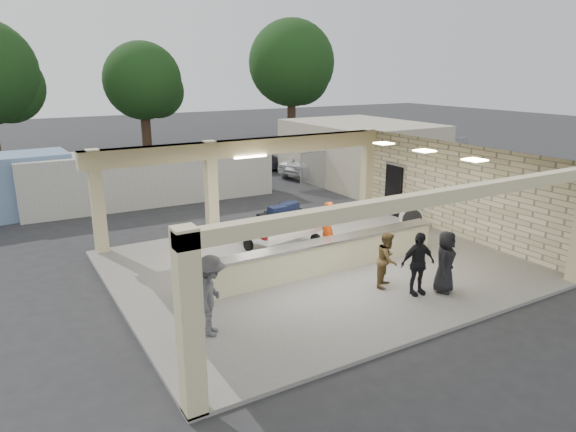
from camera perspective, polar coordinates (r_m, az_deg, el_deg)
ground at (r=16.17m, az=3.15°, el=-5.82°), size 120.00×120.00×0.00m
pavilion at (r=16.37m, az=2.56°, el=-0.54°), size 12.01×10.00×3.55m
baggage_counter at (r=15.58m, az=4.20°, el=-4.40°), size 8.20×0.58×0.98m
luggage_cart at (r=17.36m, az=-0.75°, el=-1.00°), size 2.88×2.11×1.52m
drum_fan at (r=19.80m, az=13.49°, el=-0.27°), size 0.89×0.61×0.95m
baggage_handler at (r=17.21m, az=4.44°, el=-1.16°), size 0.38×0.64×1.68m
passenger_a at (r=14.64m, az=10.98°, el=-4.76°), size 0.82×0.72×1.58m
passenger_b at (r=14.27m, az=14.22°, el=-5.15°), size 1.08×0.54×1.75m
passenger_c at (r=11.91m, az=-8.53°, el=-8.75°), size 1.01×1.28×1.91m
passenger_d at (r=14.65m, az=17.07°, el=-4.86°), size 0.90×0.72×1.73m
car_white_a at (r=30.19m, az=3.14°, el=5.80°), size 5.17×3.71×1.34m
car_white_b at (r=33.52m, az=5.79°, el=6.73°), size 4.26×1.96×1.30m
car_dark at (r=31.49m, az=-3.07°, el=6.18°), size 4.08×2.30×1.29m
container_white at (r=24.62m, az=-14.86°, el=4.27°), size 11.36×2.60×2.45m
fence at (r=29.34m, az=11.49°, el=5.97°), size 12.06×0.06×2.03m
tree_mid at (r=40.10m, az=-15.45°, el=13.96°), size 6.00×5.60×8.00m
tree_right at (r=43.94m, az=0.66°, el=16.28°), size 7.20×7.00×10.00m
adjacent_building at (r=29.04m, az=8.00°, el=7.13°), size 6.00×8.00×3.20m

